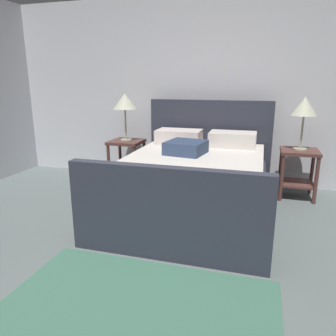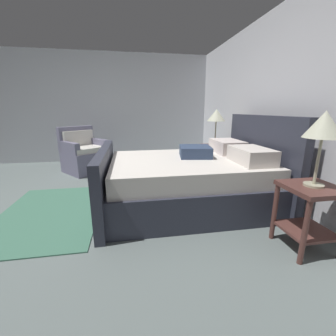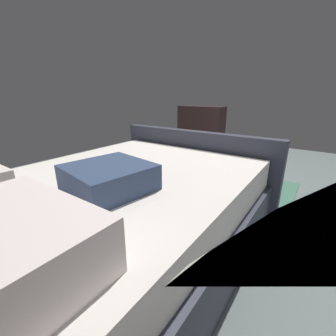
# 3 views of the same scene
# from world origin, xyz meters

# --- Properties ---
(ground_plane) EXTENTS (5.89, 5.70, 0.02)m
(ground_plane) POSITION_xyz_m (0.00, 0.00, -0.01)
(ground_plane) COLOR slate
(bed) EXTENTS (1.63, 2.15, 1.16)m
(bed) POSITION_xyz_m (0.02, 1.68, 0.35)
(bed) COLOR #2F323F
(bed) RESTS_ON ground
(dresser) EXTENTS (1.11, 0.46, 0.84)m
(dresser) POSITION_xyz_m (1.53, -2.51, 0.42)
(dresser) COLOR #382222
(dresser) RESTS_ON ground
(area_rug) EXTENTS (1.76, 1.16, 0.01)m
(area_rug) POSITION_xyz_m (0.02, -0.08, 0.01)
(area_rug) COLOR #41725B
(area_rug) RESTS_ON ground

